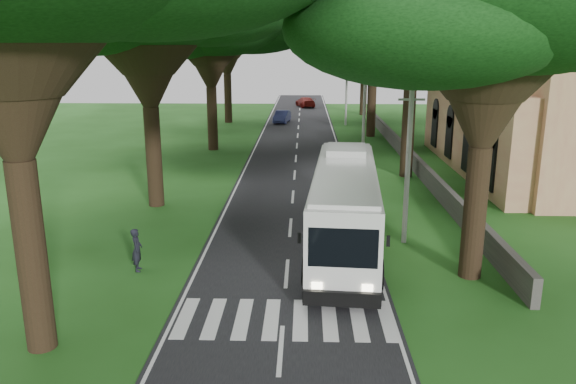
# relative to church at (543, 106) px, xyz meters

# --- Properties ---
(ground) EXTENTS (140.00, 140.00, 0.00)m
(ground) POSITION_rel_church_xyz_m (-17.86, -21.55, -4.91)
(ground) COLOR #1F4F16
(ground) RESTS_ON ground
(road) EXTENTS (8.00, 120.00, 0.04)m
(road) POSITION_rel_church_xyz_m (-17.86, 3.45, -4.90)
(road) COLOR black
(road) RESTS_ON ground
(crosswalk) EXTENTS (8.00, 3.00, 0.01)m
(crosswalk) POSITION_rel_church_xyz_m (-17.86, -23.55, -4.91)
(crosswalk) COLOR silver
(crosswalk) RESTS_ON ground
(property_wall) EXTENTS (0.35, 50.00, 1.20)m
(property_wall) POSITION_rel_church_xyz_m (-8.86, 2.45, -4.31)
(property_wall) COLOR #383533
(property_wall) RESTS_ON ground
(church) EXTENTS (14.00, 24.00, 11.60)m
(church) POSITION_rel_church_xyz_m (0.00, 0.00, 0.00)
(church) COLOR tan
(church) RESTS_ON ground
(pole_near) EXTENTS (1.60, 0.24, 8.00)m
(pole_near) POSITION_rel_church_xyz_m (-12.36, -15.55, -0.73)
(pole_near) COLOR gray
(pole_near) RESTS_ON ground
(pole_mid) EXTENTS (1.60, 0.24, 8.00)m
(pole_mid) POSITION_rel_church_xyz_m (-12.36, 4.45, -0.73)
(pole_mid) COLOR gray
(pole_mid) RESTS_ON ground
(pole_far) EXTENTS (1.60, 0.24, 8.00)m
(pole_far) POSITION_rel_church_xyz_m (-12.36, 24.45, -0.73)
(pole_far) COLOR gray
(pole_far) RESTS_ON ground
(tree_l_midb) EXTENTS (15.48, 15.48, 14.59)m
(tree_l_midb) POSITION_rel_church_xyz_m (-25.36, 8.45, 6.31)
(tree_l_midb) COLOR black
(tree_l_midb) RESTS_ON ground
(tree_l_far) EXTENTS (12.69, 12.69, 14.42)m
(tree_l_far) POSITION_rel_church_xyz_m (-26.36, 26.45, 6.63)
(tree_l_far) COLOR black
(tree_l_far) RESTS_ON ground
(tree_r_near) EXTENTS (13.85, 13.85, 13.83)m
(tree_r_near) POSITION_rel_church_xyz_m (-10.36, -19.55, 5.86)
(tree_r_near) COLOR black
(tree_r_near) RESTS_ON ground
(tree_r_midb) EXTENTS (15.54, 15.54, 14.42)m
(tree_r_midb) POSITION_rel_church_xyz_m (-10.36, 16.45, 6.14)
(tree_r_midb) COLOR black
(tree_r_midb) RESTS_ON ground
(tree_r_far) EXTENTS (15.68, 15.68, 15.93)m
(tree_r_far) POSITION_rel_church_xyz_m (-9.36, 34.45, 7.60)
(tree_r_far) COLOR black
(tree_r_far) RESTS_ON ground
(coach_bus) EXTENTS (3.87, 13.34, 3.88)m
(coach_bus) POSITION_rel_church_xyz_m (-15.30, -16.43, -2.82)
(coach_bus) COLOR silver
(coach_bus) RESTS_ON ground
(distant_car_b) EXTENTS (2.08, 4.51, 1.43)m
(distant_car_b) POSITION_rel_church_xyz_m (-19.87, 26.27, -4.16)
(distant_car_b) COLOR navy
(distant_car_b) RESTS_ON road
(distant_car_c) EXTENTS (3.32, 5.45, 1.48)m
(distant_car_c) POSITION_rel_church_xyz_m (-17.06, 43.75, -4.14)
(distant_car_c) COLOR maroon
(distant_car_c) RESTS_ON road
(pedestrian) EXTENTS (0.55, 0.73, 1.84)m
(pedestrian) POSITION_rel_church_xyz_m (-24.12, -19.35, -3.99)
(pedestrian) COLOR black
(pedestrian) RESTS_ON ground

